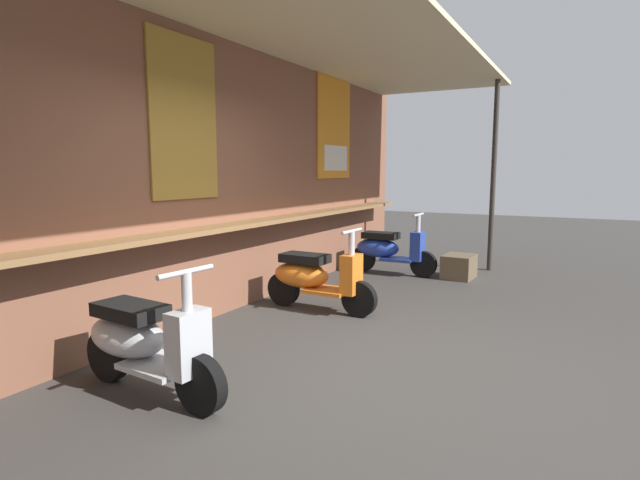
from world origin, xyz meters
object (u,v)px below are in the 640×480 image
scooter_silver (142,341)px  merchandise_crate (459,267)px  scooter_orange (314,277)px  scooter_blue (388,249)px

scooter_silver → merchandise_crate: scooter_silver is taller
scooter_orange → scooter_silver: bearing=-89.1°
scooter_silver → merchandise_crate: (5.10, -1.07, -0.21)m
scooter_orange → scooter_blue: 2.38m
merchandise_crate → scooter_silver: bearing=168.2°
scooter_blue → merchandise_crate: scooter_blue is taller
scooter_orange → merchandise_crate: size_ratio=2.64×
scooter_silver → scooter_orange: (2.53, 0.00, 0.00)m
scooter_orange → merchandise_crate: (2.58, -1.07, -0.21)m
scooter_orange → merchandise_crate: 2.80m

